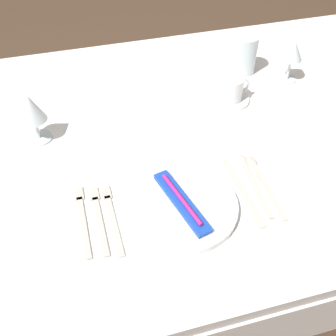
{
  "coord_description": "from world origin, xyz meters",
  "views": [
    {
      "loc": [
        -0.2,
        -0.85,
        1.5
      ],
      "look_at": [
        -0.01,
        -0.15,
        0.76
      ],
      "focal_mm": 43.91,
      "sensor_mm": 36.0,
      "label": 1
    }
  ],
  "objects_px": {
    "fork_salad": "(82,218)",
    "wine_glass_left": "(32,110)",
    "drink_tumbler": "(245,57)",
    "toothbrush_package": "(182,202)",
    "dinner_knife": "(243,192)",
    "spoon_soup": "(251,177)",
    "coffee_cup_left": "(231,88)",
    "wine_glass_centre": "(293,53)",
    "fork_outer": "(112,216)",
    "dinner_plate": "(181,206)",
    "fork_inner": "(99,217)",
    "spoon_dessert": "(261,179)"
  },
  "relations": [
    {
      "from": "spoon_soup",
      "to": "drink_tumbler",
      "type": "distance_m",
      "value": 0.5
    },
    {
      "from": "spoon_soup",
      "to": "wine_glass_centre",
      "type": "height_order",
      "value": "wine_glass_centre"
    },
    {
      "from": "dinner_plate",
      "to": "coffee_cup_left",
      "type": "distance_m",
      "value": 0.46
    },
    {
      "from": "fork_outer",
      "to": "drink_tumbler",
      "type": "distance_m",
      "value": 0.73
    },
    {
      "from": "dinner_plate",
      "to": "wine_glass_centre",
      "type": "distance_m",
      "value": 0.66
    },
    {
      "from": "coffee_cup_left",
      "to": "toothbrush_package",
      "type": "bearing_deg",
      "value": -125.57
    },
    {
      "from": "dinner_plate",
      "to": "coffee_cup_left",
      "type": "bearing_deg",
      "value": 54.43
    },
    {
      "from": "toothbrush_package",
      "to": "fork_salad",
      "type": "height_order",
      "value": "toothbrush_package"
    },
    {
      "from": "toothbrush_package",
      "to": "coffee_cup_left",
      "type": "bearing_deg",
      "value": 54.43
    },
    {
      "from": "toothbrush_package",
      "to": "fork_inner",
      "type": "xyz_separation_m",
      "value": [
        -0.19,
        0.03,
        -0.02
      ]
    },
    {
      "from": "dinner_plate",
      "to": "drink_tumbler",
      "type": "height_order",
      "value": "drink_tumbler"
    },
    {
      "from": "fork_inner",
      "to": "dinner_plate",
      "type": "bearing_deg",
      "value": -7.52
    },
    {
      "from": "dinner_plate",
      "to": "dinner_knife",
      "type": "height_order",
      "value": "dinner_plate"
    },
    {
      "from": "toothbrush_package",
      "to": "fork_salad",
      "type": "distance_m",
      "value": 0.23
    },
    {
      "from": "fork_outer",
      "to": "fork_inner",
      "type": "relative_size",
      "value": 1.03
    },
    {
      "from": "fork_outer",
      "to": "fork_inner",
      "type": "bearing_deg",
      "value": 168.38
    },
    {
      "from": "wine_glass_centre",
      "to": "wine_glass_left",
      "type": "distance_m",
      "value": 0.81
    },
    {
      "from": "fork_salad",
      "to": "wine_glass_centre",
      "type": "distance_m",
      "value": 0.83
    },
    {
      "from": "fork_outer",
      "to": "fork_salad",
      "type": "bearing_deg",
      "value": 168.65
    },
    {
      "from": "spoon_dessert",
      "to": "wine_glass_left",
      "type": "relative_size",
      "value": 1.53
    },
    {
      "from": "coffee_cup_left",
      "to": "dinner_knife",
      "type": "bearing_deg",
      "value": -106.35
    },
    {
      "from": "dinner_plate",
      "to": "fork_salad",
      "type": "xyz_separation_m",
      "value": [
        -0.23,
        0.03,
        -0.01
      ]
    },
    {
      "from": "dinner_plate",
      "to": "wine_glass_centre",
      "type": "height_order",
      "value": "wine_glass_centre"
    },
    {
      "from": "dinner_plate",
      "to": "coffee_cup_left",
      "type": "height_order",
      "value": "coffee_cup_left"
    },
    {
      "from": "toothbrush_package",
      "to": "spoon_soup",
      "type": "bearing_deg",
      "value": 14.12
    },
    {
      "from": "dinner_plate",
      "to": "fork_salad",
      "type": "height_order",
      "value": "dinner_plate"
    },
    {
      "from": "fork_inner",
      "to": "wine_glass_centre",
      "type": "relative_size",
      "value": 1.46
    },
    {
      "from": "toothbrush_package",
      "to": "dinner_knife",
      "type": "xyz_separation_m",
      "value": [
        0.16,
        0.01,
        -0.02
      ]
    },
    {
      "from": "dinner_plate",
      "to": "drink_tumbler",
      "type": "xyz_separation_m",
      "value": [
        0.37,
        0.52,
        0.05
      ]
    },
    {
      "from": "fork_salad",
      "to": "wine_glass_left",
      "type": "bearing_deg",
      "value": 104.62
    },
    {
      "from": "dinner_knife",
      "to": "wine_glass_centre",
      "type": "height_order",
      "value": "wine_glass_centre"
    },
    {
      "from": "spoon_soup",
      "to": "coffee_cup_left",
      "type": "xyz_separation_m",
      "value": [
        0.07,
        0.32,
        0.04
      ]
    },
    {
      "from": "dinner_knife",
      "to": "wine_glass_left",
      "type": "height_order",
      "value": "wine_glass_left"
    },
    {
      "from": "spoon_soup",
      "to": "drink_tumbler",
      "type": "relative_size",
      "value": 1.73
    },
    {
      "from": "drink_tumbler",
      "to": "toothbrush_package",
      "type": "bearing_deg",
      "value": -125.63
    },
    {
      "from": "fork_outer",
      "to": "drink_tumbler",
      "type": "height_order",
      "value": "drink_tumbler"
    },
    {
      "from": "dinner_knife",
      "to": "drink_tumbler",
      "type": "distance_m",
      "value": 0.55
    },
    {
      "from": "coffee_cup_left",
      "to": "wine_glass_centre",
      "type": "relative_size",
      "value": 0.73
    },
    {
      "from": "fork_outer",
      "to": "dinner_knife",
      "type": "height_order",
      "value": "same"
    },
    {
      "from": "dinner_knife",
      "to": "wine_glass_centre",
      "type": "bearing_deg",
      "value": 51.92
    },
    {
      "from": "spoon_soup",
      "to": "spoon_dessert",
      "type": "height_order",
      "value": "same"
    },
    {
      "from": "toothbrush_package",
      "to": "wine_glass_centre",
      "type": "distance_m",
      "value": 0.66
    },
    {
      "from": "dinner_knife",
      "to": "wine_glass_centre",
      "type": "xyz_separation_m",
      "value": [
        0.33,
        0.42,
        0.1
      ]
    },
    {
      "from": "fork_inner",
      "to": "dinner_knife",
      "type": "height_order",
      "value": "same"
    },
    {
      "from": "wine_glass_left",
      "to": "drink_tumbler",
      "type": "xyz_separation_m",
      "value": [
        0.68,
        0.17,
        -0.04
      ]
    },
    {
      "from": "toothbrush_package",
      "to": "wine_glass_left",
      "type": "height_order",
      "value": "wine_glass_left"
    },
    {
      "from": "fork_salad",
      "to": "dinner_knife",
      "type": "distance_m",
      "value": 0.39
    },
    {
      "from": "dinner_plate",
      "to": "toothbrush_package",
      "type": "bearing_deg",
      "value": 0.0
    },
    {
      "from": "fork_outer",
      "to": "wine_glass_centre",
      "type": "height_order",
      "value": "wine_glass_centre"
    },
    {
      "from": "wine_glass_left",
      "to": "coffee_cup_left",
      "type": "bearing_deg",
      "value": 2.78
    }
  ]
}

